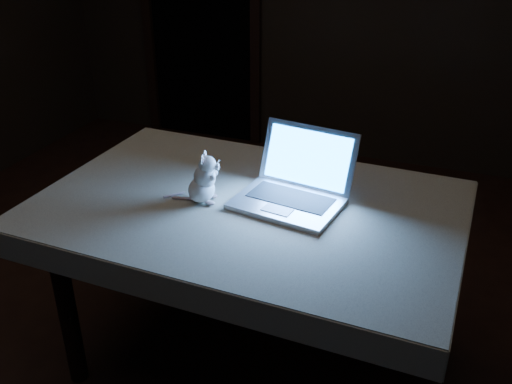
% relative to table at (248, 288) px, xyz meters
% --- Properties ---
extents(floor, '(5.00, 5.00, 0.00)m').
position_rel_table_xyz_m(floor, '(-0.30, -0.01, -0.41)').
color(floor, black).
rests_on(floor, ground).
extents(doorway, '(1.06, 0.36, 2.13)m').
position_rel_table_xyz_m(doorway, '(-1.40, 2.49, 0.66)').
color(doorway, black).
rests_on(doorway, back_wall).
extents(table, '(1.55, 1.03, 0.82)m').
position_rel_table_xyz_m(table, '(0.00, 0.00, 0.00)').
color(table, black).
rests_on(table, floor).
extents(tablecloth, '(1.80, 1.35, 0.11)m').
position_rel_table_xyz_m(tablecloth, '(-0.08, -0.01, 0.36)').
color(tablecloth, beige).
rests_on(tablecloth, table).
extents(laptop, '(0.45, 0.41, 0.27)m').
position_rel_table_xyz_m(laptop, '(0.15, 0.03, 0.55)').
color(laptop, silver).
rests_on(laptop, tablecloth).
extents(plush_mouse, '(0.18, 0.18, 0.21)m').
position_rel_table_xyz_m(plush_mouse, '(-0.17, -0.05, 0.52)').
color(plush_mouse, white).
rests_on(plush_mouse, tablecloth).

